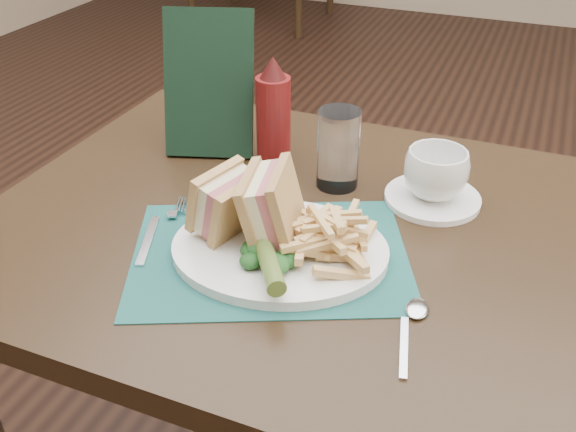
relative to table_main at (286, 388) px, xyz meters
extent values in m
plane|color=black|center=(0.00, 0.50, -0.38)|extent=(7.00, 7.00, 0.00)
plane|color=tan|center=(0.00, 4.00, -0.38)|extent=(6.00, 0.00, 6.00)
cube|color=#184D49|center=(0.02, -0.10, 0.38)|extent=(0.46, 0.40, 0.00)
cylinder|color=#476225|center=(0.04, -0.16, 0.41)|extent=(0.09, 0.11, 0.03)
cylinder|color=white|center=(0.20, 0.13, 0.38)|extent=(0.16, 0.16, 0.01)
imported|color=white|center=(0.20, 0.13, 0.42)|extent=(0.14, 0.14, 0.08)
cylinder|color=white|center=(0.04, 0.12, 0.44)|extent=(0.07, 0.07, 0.13)
cube|color=black|center=(-0.21, 0.16, 0.50)|extent=(0.17, 0.14, 0.24)
camera|label=1|loc=(0.31, -0.76, 0.90)|focal=40.00mm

